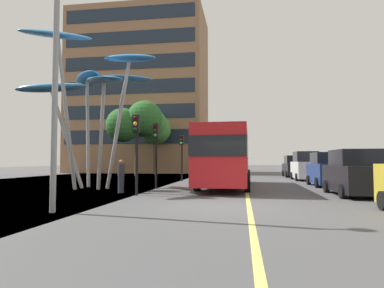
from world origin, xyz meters
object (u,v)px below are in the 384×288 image
Objects in this scene: red_bus at (226,155)px; car_side_street at (306,167)px; traffic_light_kerb_far at (156,142)px; traffic_light_island_mid at (182,147)px; leaf_sculpture at (92,79)px; pedestrian at (121,176)px; street_lamp at (64,55)px; traffic_light_kerb_near at (136,137)px; car_parked_mid at (355,174)px; car_far_side at (295,167)px; car_parked_far at (328,170)px.

car_side_street is (6.03, 8.20, -0.84)m from red_bus.
traffic_light_island_mid is (0.16, 7.21, -0.04)m from traffic_light_kerb_far.
leaf_sculpture is 5.49× the size of pedestrian.
red_bus is 8.97m from leaf_sculpture.
street_lamp reaches higher than red_bus.
street_lamp is at bearing -85.61° from pedestrian.
traffic_light_kerb_near is at bearing -90.42° from traffic_light_island_mid.
car_parked_mid is 0.96× the size of car_far_side.
red_bus is 6.40m from car_parked_far.
car_side_street reaches higher than car_parked_mid.
leaf_sculpture reaches higher than red_bus.
red_bus reaches higher than car_parked_mid.
car_far_side is 2.78× the size of pedestrian.
car_side_street is (-0.10, 6.59, 0.09)m from car_parked_far.
car_far_side is at bearing 59.11° from pedestrian.
traffic_light_kerb_far is 10.19m from car_parked_mid.
traffic_light_kerb_near is (-3.75, -5.52, 0.70)m from red_bus.
car_parked_far is 0.96× the size of car_side_street.
traffic_light_island_mid is at bearing 135.37° from car_parked_mid.
traffic_light_kerb_far reaches higher than traffic_light_kerb_near.
street_lamp is at bearing -119.05° from car_side_street.
traffic_light_kerb_near is 16.91m from car_side_street.
car_side_street reaches higher than car_far_side.
car_far_side is (13.60, 15.89, -5.32)m from leaf_sculpture.
street_lamp is (-0.74, -16.04, 2.19)m from traffic_light_island_mid.
pedestrian is (-10.91, -18.24, -0.17)m from car_far_side.
traffic_light_kerb_far is at bearing -134.75° from car_side_street.
red_bus reaches higher than car_side_street.
traffic_light_kerb_near is 3.77m from traffic_light_kerb_far.
car_parked_mid is 10.85m from pedestrian.
leaf_sculpture reaches higher than car_parked_far.
traffic_light_kerb_near is 21.81m from car_far_side.
pedestrian is (2.69, -2.35, -5.48)m from leaf_sculpture.
traffic_light_kerb_far is 0.85× the size of car_parked_mid.
leaf_sculpture is (-7.58, -1.97, 4.37)m from red_bus.
car_far_side is 26.90m from street_lamp.
traffic_light_kerb_far is 1.02× the size of traffic_light_island_mid.
leaf_sculpture reaches higher than traffic_light_kerb_far.
pedestrian is at bearing -178.53° from car_parked_mid.
car_far_side is at bearing 57.83° from traffic_light_kerb_far.
car_far_side is at bearing 41.13° from traffic_light_island_mid.
car_far_side is at bearing 89.78° from car_parked_mid.
red_bus is at bearing 145.83° from car_parked_mid.
car_side_street is at bearing 36.76° from leaf_sculpture.
traffic_light_kerb_far reaches higher than traffic_light_island_mid.
car_parked_far is at bearing -21.48° from traffic_light_island_mid.
red_bus reaches higher than car_parked_far.
car_side_street is (13.61, 10.16, -5.21)m from leaf_sculpture.
car_side_street is at bearing 45.25° from traffic_light_kerb_far.
leaf_sculpture reaches higher than pedestrian.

